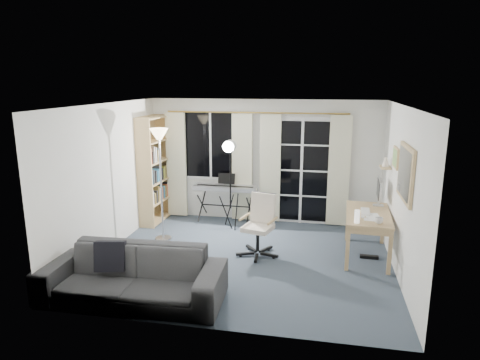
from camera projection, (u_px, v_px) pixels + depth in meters
name	position (u px, v px, depth m)	size (l,w,h in m)	color
floor	(245.00, 259.00, 6.75)	(4.50, 4.00, 0.02)	#374351
window	(211.00, 145.00, 8.49)	(1.20, 0.08, 1.40)	white
french_door	(301.00, 172.00, 8.26)	(1.32, 0.09, 2.11)	white
curtains	(255.00, 167.00, 8.32)	(3.60, 0.07, 2.13)	gold
bookshelf	(152.00, 172.00, 8.37)	(0.37, 0.98, 2.09)	tan
torchiere_lamp	(160.00, 151.00, 7.22)	(0.33, 0.33, 1.96)	#B2B2B7
keyboard_piano	(225.00, 189.00, 8.34)	(1.25, 0.62, 0.91)	black
studio_light	(230.00, 157.00, 7.80)	(0.32, 0.35, 1.73)	black
office_chair	(261.00, 219.00, 6.85)	(0.68, 0.68, 0.99)	black
desk	(368.00, 218.00, 6.73)	(0.73, 1.37, 0.71)	tan
monitor	(379.00, 190.00, 7.04)	(0.18, 0.52, 0.45)	silver
desk_clutter	(364.00, 227.00, 6.55)	(0.44, 0.81, 0.91)	white
mug	(379.00, 220.00, 6.20)	(0.12, 0.09, 0.12)	silver
wall_mirror	(406.00, 173.00, 5.65)	(0.04, 0.94, 0.74)	tan
framed_print	(396.00, 158.00, 6.49)	(0.03, 0.42, 0.32)	tan
wall_shelf	(386.00, 164.00, 7.03)	(0.16, 0.30, 0.18)	tan
sofa	(131.00, 267.00, 5.38)	(2.34, 0.76, 0.90)	#323234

